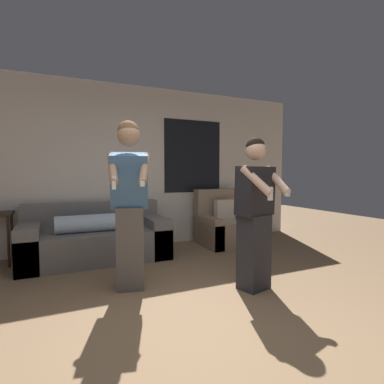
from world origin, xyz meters
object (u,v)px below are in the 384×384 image
couch (96,239)px  armchair (225,226)px  person_left (130,202)px  person_right (255,213)px

couch → armchair: armchair is taller
armchair → couch: bearing=-179.5°
couch → person_left: 1.50m
person_right → couch: bearing=126.9°
armchair → person_right: bearing=-111.7°
person_left → person_right: (1.22, -0.54, -0.11)m
armchair → person_left: 2.48m
armchair → person_left: person_left is taller
person_left → person_right: size_ratio=1.10×
person_left → person_right: 1.34m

